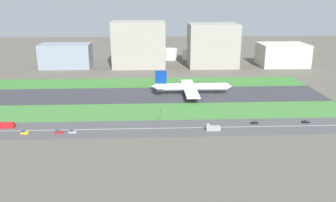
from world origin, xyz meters
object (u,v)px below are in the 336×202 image
object	(u,v)px
car_3	(306,122)
car_1	(58,132)
fuel_tank_west	(170,54)
car_4	(24,132)
car_2	(255,122)
terminal_building	(66,56)
cargo_warehouse	(282,55)
car_0	(72,132)
hangar_building	(139,44)
airliner	(190,87)
bus_0	(5,125)
traffic_light	(160,115)
truck_0	(213,128)
office_tower	(213,45)
fuel_tank_centre	(190,54)

from	to	relation	value
car_3	car_1	distance (m)	151.13
fuel_tank_west	car_4	bearing A→B (deg)	-112.21
car_3	car_2	distance (m)	32.42
terminal_building	fuel_tank_west	world-z (taller)	terminal_building
car_2	cargo_warehouse	xyz separation A→B (m)	(82.56, 182.00, 11.38)
car_0	hangar_building	size ratio (longest dim) A/B	0.08
airliner	car_4	distance (m)	130.62
car_0	fuel_tank_west	size ratio (longest dim) A/B	0.24
cargo_warehouse	car_3	bearing A→B (deg)	-105.40
bus_0	car_0	world-z (taller)	bus_0
traffic_light	cargo_warehouse	world-z (taller)	cargo_warehouse
bus_0	hangar_building	bearing A→B (deg)	67.50
car_3	car_1	world-z (taller)	same
airliner	cargo_warehouse	bearing A→B (deg)	44.56
car_4	truck_0	bearing A→B (deg)	180.00
traffic_light	fuel_tank_west	bearing A→B (deg)	85.38
traffic_light	bus_0	bearing A→B (deg)	-175.14
office_tower	cargo_warehouse	distance (m)	79.57
bus_0	fuel_tank_west	xyz separation A→B (m)	(111.67, 227.00, 4.71)
truck_0	hangar_building	distance (m)	199.58
bus_0	car_4	distance (m)	17.96
car_1	fuel_tank_centre	xyz separation A→B (m)	(102.27, 237.00, 5.89)
car_3	hangar_building	world-z (taller)	hangar_building
office_tower	cargo_warehouse	xyz separation A→B (m)	(78.80, 0.00, -11.06)
car_3	car_0	bearing A→B (deg)	-175.99
car_3	terminal_building	bearing A→B (deg)	136.10
car_3	car_4	size ratio (longest dim) A/B	1.00
car_1	fuel_tank_centre	world-z (taller)	fuel_tank_centre
car_3	office_tower	size ratio (longest dim) A/B	0.08
car_1	car_0	bearing A→B (deg)	-180.00
truck_0	car_1	world-z (taller)	truck_0
traffic_light	fuel_tank_west	world-z (taller)	fuel_tank_west
bus_0	hangar_building	distance (m)	198.32
bus_0	fuel_tank_centre	xyz separation A→B (m)	(136.65, 227.00, 5.00)
car_1	cargo_warehouse	distance (m)	278.15
car_4	fuel_tank_west	world-z (taller)	fuel_tank_west
car_4	car_2	xyz separation A→B (m)	(137.87, 10.00, 0.00)
airliner	fuel_tank_west	distance (m)	159.19
car_4	fuel_tank_centre	distance (m)	266.51
truck_0	car_3	bearing A→B (deg)	-170.61
car_0	car_1	xyz separation A→B (m)	(-8.00, 0.00, 0.00)
airliner	car_1	xyz separation A→B (m)	(-85.15, -78.00, -5.31)
car_3	car_1	size ratio (longest dim) A/B	1.00
airliner	car_0	world-z (taller)	airliner
truck_0	cargo_warehouse	world-z (taller)	cargo_warehouse
fuel_tank_west	car_0	bearing A→B (deg)	-106.30
car_4	car_2	size ratio (longest dim) A/B	1.00
airliner	traffic_light	xyz separation A→B (m)	(-25.56, -60.01, -1.94)
cargo_warehouse	office_tower	bearing A→B (deg)	180.00
truck_0	car_2	world-z (taller)	truck_0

